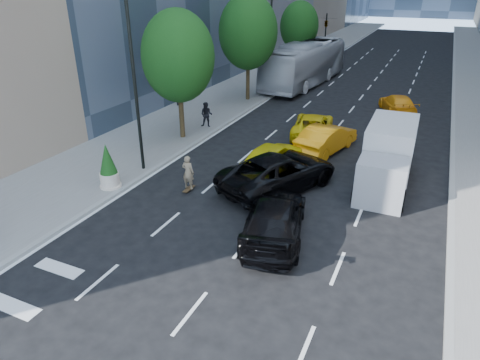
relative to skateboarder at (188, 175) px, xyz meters
The scene contains 21 objects.
ground 4.46m from the skateboarder, 43.15° to the right, with size 160.00×160.00×0.00m, color black.
sidewalk_left 27.63m from the skateboarder, 102.12° to the left, with size 6.00×120.00×0.15m, color slate.
sidewalk_right 30.06m from the skateboarder, 63.95° to the left, with size 4.00×120.00×0.15m, color slate.
lamp_near 5.97m from the skateboarder, 162.24° to the left, with size 2.13×0.22×10.00m.
lamp_far 19.89m from the skateboarder, 99.33° to the left, with size 2.13×0.22×10.00m.
tree_near 8.32m from the skateboarder, 123.69° to the left, with size 4.20×4.20×7.46m.
tree_mid 17.09m from the skateboarder, 104.04° to the left, with size 4.50×4.50×7.99m.
tree_far 29.52m from the skateboarder, 97.85° to the left, with size 3.90×3.90×6.92m.
traffic_signal 37.29m from the skateboarder, 94.94° to the left, with size 2.48×0.53×5.20m.
skateboarder is the anchor object (origin of this frame).
black_sedan_lincoln 4.21m from the skateboarder, 28.39° to the left, with size 2.82×6.11×1.70m, color black.
black_sedan_mercedes 5.37m from the skateboarder, 21.87° to the right, with size 2.19×5.38×1.56m, color black.
taxi_a 4.60m from the skateboarder, 53.52° to the left, with size 1.83×4.54×1.55m, color yellow.
taxi_b 8.89m from the skateboarder, 59.31° to the left, with size 1.65×4.72×1.55m, color orange.
taxi_c 10.47m from the skateboarder, 72.86° to the left, with size 2.28×4.94×1.37m, color yellow.
taxi_d 18.83m from the skateboarder, 66.86° to the left, with size 1.93×4.75×1.38m, color orange.
city_bus 23.85m from the skateboarder, 93.85° to the left, with size 3.19×13.62×3.79m, color #B9BABF.
box_truck 9.42m from the skateboarder, 29.37° to the left, with size 2.29×5.99×2.84m.
pedestrian_a 9.11m from the skateboarder, 113.28° to the left, with size 0.79×0.62×1.63m, color black.
pedestrian_b 14.48m from the skateboarder, 123.55° to the left, with size 1.07×0.45×1.83m, color black.
planter_shrub 3.70m from the skateboarder, 157.33° to the right, with size 0.89×0.89×2.13m.
Camera 1 is at (6.42, -12.29, 9.00)m, focal length 32.00 mm.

